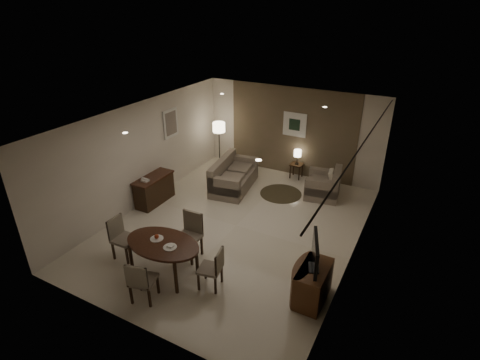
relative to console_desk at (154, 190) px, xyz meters
The scene contains 31 objects.
room_shell 2.70m from the console_desk, ahead, with size 5.50×7.00×2.70m.
taupe_accent 4.39m from the console_desk, 54.45° to the left, with size 3.96×0.03×2.70m, color brown.
curtain_wall 5.26m from the console_desk, ahead, with size 0.08×6.70×2.58m, color #B8A58F, non-canonical shape.
curtain_rod 5.64m from the console_desk, ahead, with size 0.03×0.03×6.80m, color black.
art_back_frame 4.49m from the console_desk, 53.18° to the left, with size 0.72×0.03×0.72m, color silver.
art_back_canvas 4.48m from the console_desk, 53.06° to the left, with size 0.34×0.01×0.34m, color black.
art_left_frame 1.92m from the console_desk, 100.85° to the left, with size 0.03×0.60×0.80m, color silver.
art_left_canvas 1.91m from the console_desk, 100.16° to the left, with size 0.01×0.46×0.64m, color gray.
downlight_nl 3.12m from the console_desk, 58.80° to the right, with size 0.10×0.10×0.01m, color white.
downlight_nr 4.87m from the console_desk, 24.83° to the right, with size 0.10×0.10×0.01m, color white.
downlight_fl 3.12m from the console_desk, 58.80° to the left, with size 0.10×0.10×0.01m, color white.
downlight_fr 4.87m from the console_desk, 24.83° to the left, with size 0.10×0.10×0.01m, color white.
console_desk is the anchor object (origin of this frame).
telephone 0.52m from the console_desk, 90.00° to the right, with size 0.20×0.14×0.09m, color white, non-canonical shape.
tv_cabinet 5.11m from the console_desk, 17.05° to the right, with size 0.48×0.90×0.70m, color brown, non-canonical shape.
flat_tv 5.14m from the console_desk, 17.12° to the right, with size 0.06×0.88×0.60m, color black, non-canonical shape.
dining_table 3.02m from the console_desk, 46.63° to the right, with size 1.57×0.98×0.73m, color #412215, non-canonical shape.
chair_near 3.65m from the console_desk, 53.21° to the right, with size 0.43×0.43×0.89m, color gray, non-canonical shape.
chair_far 2.67m from the console_desk, 35.12° to the right, with size 0.48×0.48×1.00m, color gray, non-canonical shape.
chair_left 2.38m from the console_desk, 64.84° to the right, with size 0.44×0.44×0.92m, color gray, non-canonical shape.
chair_right 3.71m from the console_desk, 34.19° to the right, with size 0.41×0.41×0.85m, color gray, non-canonical shape.
plate_a 2.88m from the console_desk, 48.56° to the right, with size 0.26×0.26×0.02m, color white.
plate_b 3.23m from the console_desk, 44.38° to the right, with size 0.26×0.26×0.02m, color white.
fruit_apple 2.89m from the console_desk, 48.56° to the right, with size 0.09×0.09×0.09m, color #992C11.
napkin 3.23m from the console_desk, 44.38° to the right, with size 0.12×0.08×0.03m, color white.
round_rug 3.50m from the console_desk, 35.88° to the left, with size 1.17×1.17×0.01m, color #433B25.
sofa 2.29m from the console_desk, 50.09° to the left, with size 0.91×1.82×0.86m, color gray, non-canonical shape.
armchair 4.59m from the console_desk, 32.40° to the left, with size 0.94×0.88×0.83m, color gray, non-canonical shape.
side_table 4.30m from the console_desk, 49.08° to the left, with size 0.36×0.36×0.46m, color black, non-canonical shape.
table_lamp 4.31m from the console_desk, 49.08° to the left, with size 0.22×0.22×0.50m, color #FFEAC1, non-canonical shape.
floor_lamp 2.82m from the console_desk, 82.26° to the left, with size 0.39×0.39×1.53m, color #FFE5B7, non-canonical shape.
Camera 1 is at (3.70, -6.73, 4.99)m, focal length 28.00 mm.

